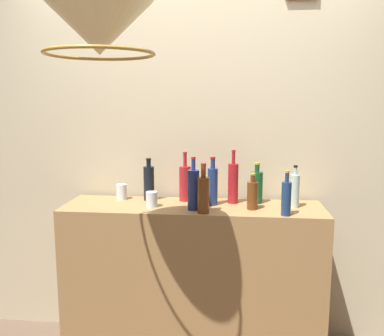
# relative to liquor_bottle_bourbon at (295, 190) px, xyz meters

# --- Properties ---
(panelled_rear_partition) EXTENTS (3.68, 0.15, 2.78)m
(panelled_rear_partition) POSITION_rel_liquor_bottle_bourbon_xyz_m (-0.63, 0.27, 0.35)
(panelled_rear_partition) COLOR beige
(panelled_rear_partition) RESTS_ON ground
(bar_shelf_unit) EXTENTS (1.64, 0.44, 1.01)m
(bar_shelf_unit) POSITION_rel_liquor_bottle_bourbon_xyz_m (-0.63, -0.02, -0.61)
(bar_shelf_unit) COLOR #9E7547
(bar_shelf_unit) RESTS_ON ground
(liquor_bottle_bourbon) EXTENTS (0.06, 0.06, 0.27)m
(liquor_bottle_bourbon) POSITION_rel_liquor_bottle_bourbon_xyz_m (0.00, 0.00, 0.00)
(liquor_bottle_bourbon) COLOR #B1CEC5
(liquor_bottle_bourbon) RESTS_ON bar_shelf_unit
(liquor_bottle_amaro) EXTENTS (0.07, 0.07, 0.30)m
(liquor_bottle_amaro) POSITION_rel_liquor_bottle_bourbon_xyz_m (-0.55, -0.19, 0.01)
(liquor_bottle_amaro) COLOR brown
(liquor_bottle_amaro) RESTS_ON bar_shelf_unit
(liquor_bottle_vermouth) EXTENTS (0.07, 0.07, 0.28)m
(liquor_bottle_vermouth) POSITION_rel_liquor_bottle_bourbon_xyz_m (-0.94, 0.10, 0.01)
(liquor_bottle_vermouth) COLOR black
(liquor_bottle_vermouth) RESTS_ON bar_shelf_unit
(liquor_bottle_vodka) EXTENTS (0.07, 0.07, 0.32)m
(liquor_bottle_vodka) POSITION_rel_liquor_bottle_bourbon_xyz_m (-0.62, -0.12, 0.02)
(liquor_bottle_vodka) COLOR navy
(liquor_bottle_vodka) RESTS_ON bar_shelf_unit
(liquor_bottle_whiskey) EXTENTS (0.06, 0.06, 0.26)m
(liquor_bottle_whiskey) POSITION_rel_liquor_bottle_bourbon_xyz_m (-0.07, -0.19, -0.00)
(liquor_bottle_whiskey) COLOR navy
(liquor_bottle_whiskey) RESTS_ON bar_shelf_unit
(liquor_bottle_tequila) EXTENTS (0.08, 0.08, 0.33)m
(liquor_bottle_tequila) POSITION_rel_liquor_bottle_bourbon_xyz_m (-0.70, 0.11, 0.01)
(liquor_bottle_tequila) COLOR #A72126
(liquor_bottle_tequila) RESTS_ON bar_shelf_unit
(liquor_bottle_gin) EXTENTS (0.08, 0.08, 0.26)m
(liquor_bottle_gin) POSITION_rel_liquor_bottle_bourbon_xyz_m (-0.23, 0.09, -0.00)
(liquor_bottle_gin) COLOR #174D25
(liquor_bottle_gin) RESTS_ON bar_shelf_unit
(liquor_bottle_port) EXTENTS (0.07, 0.07, 0.35)m
(liquor_bottle_port) POSITION_rel_liquor_bottle_bourbon_xyz_m (-0.38, 0.07, 0.03)
(liquor_bottle_port) COLOR #A81C23
(liquor_bottle_port) RESTS_ON bar_shelf_unit
(liquor_bottle_sherry) EXTENTS (0.06, 0.06, 0.31)m
(liquor_bottle_sherry) POSITION_rel_liquor_bottle_bourbon_xyz_m (-0.51, 0.01, 0.02)
(liquor_bottle_sherry) COLOR navy
(liquor_bottle_sherry) RESTS_ON bar_shelf_unit
(liquor_bottle_brandy) EXTENTS (0.07, 0.07, 0.22)m
(liquor_bottle_brandy) POSITION_rel_liquor_bottle_bourbon_xyz_m (-0.26, -0.07, -0.02)
(liquor_bottle_brandy) COLOR #603315
(liquor_bottle_brandy) RESTS_ON bar_shelf_unit
(glass_tumbler_rocks) EXTENTS (0.07, 0.07, 0.10)m
(glass_tumbler_rocks) POSITION_rel_liquor_bottle_bourbon_xyz_m (-0.89, -0.08, -0.06)
(glass_tumbler_rocks) COLOR silver
(glass_tumbler_rocks) RESTS_ON bar_shelf_unit
(glass_tumbler_highball) EXTENTS (0.07, 0.07, 0.10)m
(glass_tumbler_highball) POSITION_rel_liquor_bottle_bourbon_xyz_m (-1.13, 0.10, -0.06)
(glass_tumbler_highball) COLOR silver
(glass_tumbler_highball) RESTS_ON bar_shelf_unit
(pendant_lamp) EXTENTS (0.49, 0.49, 0.68)m
(pendant_lamp) POSITION_rel_liquor_bottle_bourbon_xyz_m (-0.98, -0.71, 0.86)
(pendant_lamp) COLOR beige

